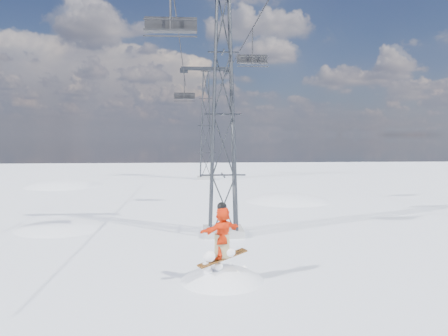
{
  "coord_description": "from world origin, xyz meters",
  "views": [
    {
      "loc": [
        -0.58,
        -11.7,
        4.57
      ],
      "look_at": [
        0.62,
        4.95,
        3.3
      ],
      "focal_mm": 35.0,
      "sensor_mm": 36.0,
      "label": 1
    }
  ],
  "objects_px": {
    "lift_tower_near": "(223,115)",
    "lift_tower_far": "(206,126)",
    "snowboarder_jump": "(222,331)",
    "lift_chair_near": "(171,26)"
  },
  "relations": [
    {
      "from": "lift_tower_far",
      "to": "lift_chair_near",
      "type": "bearing_deg",
      "value": -94.61
    },
    {
      "from": "lift_tower_near",
      "to": "lift_chair_near",
      "type": "bearing_deg",
      "value": -134.11
    },
    {
      "from": "lift_chair_near",
      "to": "lift_tower_near",
      "type": "bearing_deg",
      "value": 45.89
    },
    {
      "from": "lift_tower_near",
      "to": "lift_tower_far",
      "type": "xyz_separation_m",
      "value": [
        0.0,
        25.0,
        0.0
      ]
    },
    {
      "from": "lift_tower_near",
      "to": "snowboarder_jump",
      "type": "relative_size",
      "value": 1.76
    },
    {
      "from": "snowboarder_jump",
      "to": "lift_tower_near",
      "type": "bearing_deg",
      "value": 85.68
    },
    {
      "from": "lift_tower_near",
      "to": "lift_tower_far",
      "type": "relative_size",
      "value": 1.0
    },
    {
      "from": "lift_tower_far",
      "to": "snowboarder_jump",
      "type": "bearing_deg",
      "value": -90.87
    },
    {
      "from": "lift_tower_far",
      "to": "snowboarder_jump",
      "type": "height_order",
      "value": "lift_tower_far"
    },
    {
      "from": "lift_tower_near",
      "to": "lift_chair_near",
      "type": "height_order",
      "value": "lift_tower_near"
    }
  ]
}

